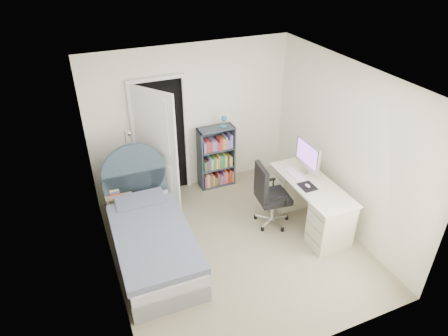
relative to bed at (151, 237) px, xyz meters
name	(u,v)px	position (x,y,z in m)	size (l,w,h in m)	color
room_shell	(237,172)	(1.15, -0.31, 0.96)	(3.50, 3.70, 2.60)	gray
door	(158,145)	(0.50, 1.25, 0.74)	(0.92, 0.69, 2.06)	black
bed	(151,237)	(0.00, 0.00, 0.00)	(1.04, 2.11, 1.29)	gray
nightstand	(117,197)	(-0.27, 1.01, 0.10)	(0.40, 0.40, 0.59)	tan
floor_lamp	(132,175)	(0.03, 1.29, 0.26)	(0.19, 0.19, 1.35)	silver
bookcase	(217,160)	(1.52, 1.30, 0.21)	(0.62, 0.27, 1.32)	#3A454F
desk	(310,201)	(2.40, -0.27, 0.12)	(0.61, 1.52, 1.25)	beige
office_chair	(268,193)	(1.80, -0.04, 0.28)	(0.55, 0.57, 1.05)	silver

